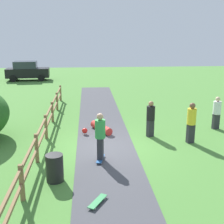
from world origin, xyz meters
TOP-DOWN VIEW (x-y plane):
  - ground_plane at (0.00, 0.00)m, footprint 60.00×60.00m
  - asphalt_path at (0.00, 0.00)m, footprint 2.40×28.00m
  - wooden_fence at (-2.60, 0.00)m, footprint 0.12×18.12m
  - trash_bin at (-1.80, -2.77)m, footprint 0.56×0.56m
  - skater_riding at (-0.27, -1.37)m, footprint 0.45×0.82m
  - skater_fallen at (-0.15, 1.98)m, footprint 1.42×1.53m
  - skateboard_loose at (-0.49, -4.24)m, footprint 0.58×0.79m
  - bystander_white at (5.62, 1.99)m, footprint 0.45×0.45m
  - bystander_yellow at (3.70, 0.22)m, footprint 0.46×0.46m
  - bystander_black at (2.14, 1.16)m, footprint 0.53×0.53m
  - parked_car_black at (-6.70, 18.70)m, footprint 4.31×2.22m

SIDE VIEW (x-z plane):
  - ground_plane at x=0.00m, z-range 0.00..0.00m
  - asphalt_path at x=0.00m, z-range 0.00..0.02m
  - skateboard_loose at x=-0.49m, z-range 0.05..0.13m
  - skater_fallen at x=-0.15m, z-range 0.02..0.38m
  - trash_bin at x=-1.80m, z-range 0.00..0.90m
  - wooden_fence at x=-2.60m, z-range 0.12..1.22m
  - bystander_white at x=5.62m, z-range 0.08..1.71m
  - bystander_black at x=2.14m, z-range 0.08..1.75m
  - parked_car_black at x=-6.70m, z-range 0.00..1.92m
  - bystander_yellow at x=3.70m, z-range 0.09..1.87m
  - skater_riding at x=-0.27m, z-range 0.13..1.95m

